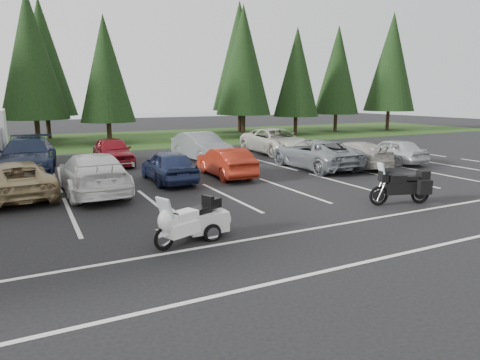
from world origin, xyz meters
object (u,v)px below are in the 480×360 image
car_near_5 (226,162)px  adventure_motorcycle (401,183)px  car_near_2 (17,179)px  car_near_4 (169,166)px  car_near_6 (315,154)px  car_far_3 (202,147)px  cargo_trailer (206,224)px  touring_motorcycle (188,217)px  car_far_4 (276,141)px  car_near_7 (353,154)px  car_far_2 (113,151)px  car_near_3 (92,173)px  car_far_1 (28,156)px  car_near_8 (392,151)px

car_near_5 → adventure_motorcycle: bearing=114.4°
car_near_2 → car_near_4: car_near_4 is taller
car_near_5 → car_near_6: 4.96m
car_near_4 → car_near_6: (7.65, 0.01, 0.05)m
car_far_3 → car_near_5: bearing=-105.6°
car_near_4 → cargo_trailer: car_near_4 is taller
car_near_4 → touring_motorcycle: size_ratio=1.72×
car_near_4 → car_far_4: bearing=-146.3°
car_near_4 → adventure_motorcycle: (5.75, -7.27, 0.05)m
car_near_7 → car_far_2: 12.59m
car_near_5 → car_near_7: size_ratio=0.88×
car_far_2 → cargo_trailer: (-0.13, -13.25, -0.39)m
car_near_6 → car_far_2: car_near_6 is taller
car_near_3 → car_far_1: (-2.05, 5.97, 0.07)m
car_far_3 → cargo_trailer: size_ratio=3.21×
car_near_2 → car_far_3: (9.28, 5.38, 0.13)m
car_near_7 → car_far_3: size_ratio=0.95×
car_near_2 → car_far_3: car_far_3 is taller
car_near_3 → car_near_6: size_ratio=0.99×
car_near_6 → car_far_1: 13.89m
car_far_2 → car_far_4: size_ratio=0.75×
car_near_7 → car_far_4: (-0.80, 6.23, 0.13)m
car_far_1 → car_far_3: (8.82, -0.04, -0.04)m
car_near_4 → car_far_3: bearing=-124.1°
car_near_3 → car_far_1: size_ratio=0.92×
car_near_8 → car_far_3: car_far_3 is taller
car_near_7 → car_near_5: bearing=-4.7°
car_far_1 → touring_motorcycle: car_far_1 is taller
car_near_8 → car_far_1: car_far_1 is taller
car_far_3 → car_far_2: bearing=165.2°
car_near_6 → car_near_7: car_near_6 is taller
car_far_3 → adventure_motorcycle: size_ratio=1.99×
car_near_4 → car_far_2: 5.94m
car_near_2 → car_near_6: bearing=175.8°
car_near_2 → car_near_8: (18.25, -0.13, 0.01)m
car_far_3 → touring_motorcycle: 13.83m
car_far_1 → car_far_4: 14.14m
car_near_2 → adventure_motorcycle: (11.49, -6.96, 0.07)m
car_near_8 → car_far_4: (-3.66, 6.15, 0.12)m
car_near_2 → car_far_4: size_ratio=0.84×
car_near_2 → car_far_4: bearing=-163.1°
car_far_4 → car_far_1: bearing=-176.8°
car_near_5 → car_far_3: bearing=-98.1°
car_far_1 → car_near_5: bearing=-26.8°
car_near_4 → car_near_2: bearing=4.0°
car_near_6 → car_far_4: car_far_4 is taller
car_near_3 → car_far_4: car_far_4 is taller
car_near_3 → adventure_motorcycle: bearing=142.7°
car_far_4 → touring_motorcycle: car_far_4 is taller
car_near_4 → car_far_1: bearing=-43.2°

